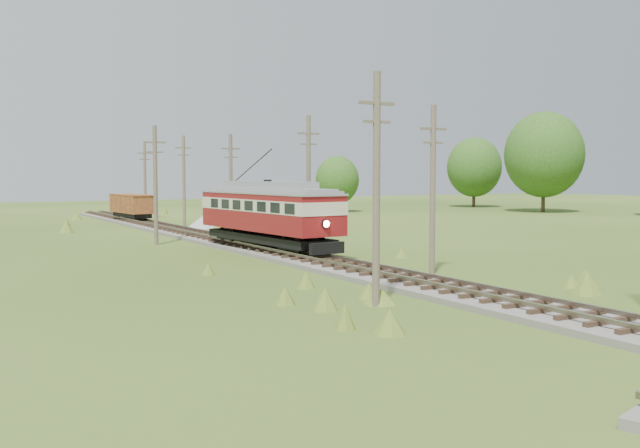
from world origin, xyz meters
TOP-DOWN VIEW (x-y plane):
  - railbed_main at (0.00, 34.00)m, footprint 3.60×96.00m
  - streetcar at (0.00, 30.59)m, footprint 4.07×13.63m
  - gondola at (0.00, 63.73)m, footprint 3.02×7.55m
  - gravel_pile at (4.35, 53.38)m, footprint 3.60×3.81m
  - utility_pole_r_2 at (3.30, 18.00)m, footprint 1.60×0.30m
  - utility_pole_r_3 at (3.20, 31.00)m, footprint 1.60×0.30m
  - utility_pole_r_4 at (3.00, 44.00)m, footprint 1.60×0.30m
  - utility_pole_r_5 at (3.40, 57.00)m, footprint 1.60×0.30m
  - utility_pole_r_6 at (3.20, 70.00)m, footprint 1.60×0.30m
  - utility_pole_l_a at (-4.20, 12.00)m, footprint 1.60×0.30m
  - utility_pole_l_b at (-4.50, 40.00)m, footprint 1.60×0.30m
  - tree_right_4 at (54.00, 58.00)m, footprint 10.50×10.50m
  - tree_right_5 at (56.00, 74.00)m, footprint 8.40×8.40m
  - tree_mid_b at (30.00, 72.00)m, footprint 5.88×5.88m

SIDE VIEW (x-z plane):
  - railbed_main at x=0.00m, z-range -0.09..0.48m
  - gravel_pile at x=4.35m, z-range -0.04..1.27m
  - gondola at x=0.00m, z-range 0.66..3.11m
  - streetcar at x=0.00m, z-range -0.27..5.91m
  - utility_pole_r_4 at x=3.00m, z-range 0.12..8.52m
  - tree_mid_b at x=30.00m, z-range 0.54..8.12m
  - utility_pole_r_2 at x=3.30m, z-range 0.12..8.72m
  - utility_pole_l_b at x=-4.50m, z-range 0.12..8.72m
  - utility_pole_r_6 at x=3.20m, z-range 0.12..8.82m
  - utility_pole_r_5 at x=3.40m, z-range 0.13..9.03m
  - utility_pole_r_3 at x=3.20m, z-range 0.13..9.13m
  - utility_pole_l_a at x=-4.20m, z-range 0.13..9.13m
  - tree_right_5 at x=56.00m, z-range 0.78..11.60m
  - tree_right_4 at x=54.00m, z-range 0.98..14.51m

